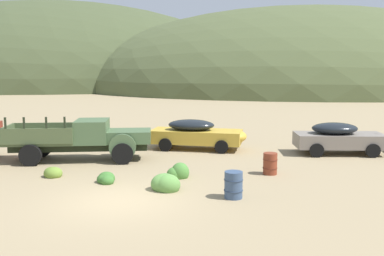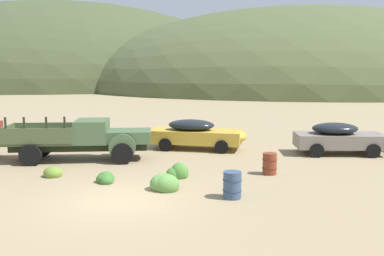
% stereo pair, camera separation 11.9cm
% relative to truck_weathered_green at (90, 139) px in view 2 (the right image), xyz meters
% --- Properties ---
extents(ground_plane, '(300.00, 300.00, 0.00)m').
position_rel_truck_weathered_green_xyz_m(ground_plane, '(2.12, -6.32, -1.00)').
color(ground_plane, '#998460').
extents(hill_far_left, '(87.52, 66.00, 35.32)m').
position_rel_truck_weathered_green_xyz_m(hill_far_left, '(-21.22, 77.96, -1.00)').
color(hill_far_left, '#424C2D').
rests_on(hill_far_left, ground).
extents(hill_distant, '(85.54, 67.56, 30.06)m').
position_rel_truck_weathered_green_xyz_m(hill_distant, '(28.71, 63.98, -1.00)').
color(hill_distant, '#4C5633').
rests_on(hill_distant, ground).
extents(truck_weathered_green, '(6.64, 2.49, 2.16)m').
position_rel_truck_weathered_green_xyz_m(truck_weathered_green, '(0.00, 0.00, 0.00)').
color(truck_weathered_green, '#232B1B').
rests_on(truck_weathered_green, ground).
extents(car_faded_yellow, '(5.21, 2.85, 1.57)m').
position_rel_truck_weathered_green_xyz_m(car_faded_yellow, '(5.23, 2.42, -0.19)').
color(car_faded_yellow, gold).
rests_on(car_faded_yellow, ground).
extents(car_primer_gray, '(4.68, 2.24, 1.57)m').
position_rel_truck_weathered_green_xyz_m(car_primer_gray, '(12.27, 0.94, -0.19)').
color(car_primer_gray, slate).
rests_on(car_primer_gray, ground).
extents(oil_drum_foreground, '(0.61, 0.61, 0.88)m').
position_rel_truck_weathered_green_xyz_m(oil_drum_foreground, '(7.80, -3.00, -0.56)').
color(oil_drum_foreground, brown).
rests_on(oil_drum_foreground, ground).
extents(oil_drum_spare, '(0.65, 0.65, 0.90)m').
position_rel_truck_weathered_green_xyz_m(oil_drum_spare, '(5.87, -6.15, -0.55)').
color(oil_drum_spare, '#384C6B').
rests_on(oil_drum_spare, ground).
extents(bush_front_left, '(0.89, 0.75, 0.78)m').
position_rel_truck_weathered_green_xyz_m(bush_front_left, '(4.09, -3.39, -0.81)').
color(bush_front_left, '#4C8438').
rests_on(bush_front_left, ground).
extents(bush_front_right, '(1.06, 0.98, 0.76)m').
position_rel_truck_weathered_green_xyz_m(bush_front_right, '(3.61, -5.11, -0.79)').
color(bush_front_right, '#5B8E42').
rests_on(bush_front_right, ground).
extents(bush_between_trucks, '(0.68, 0.79, 0.51)m').
position_rel_truck_weathered_green_xyz_m(bush_between_trucks, '(1.33, -4.00, -0.88)').
color(bush_between_trucks, '#3D702D').
rests_on(bush_between_trucks, ground).
extents(bush_lone_scrub, '(0.75, 0.65, 0.52)m').
position_rel_truck_weathered_green_xyz_m(bush_lone_scrub, '(-0.92, -3.06, -0.86)').
color(bush_lone_scrub, olive).
rests_on(bush_lone_scrub, ground).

